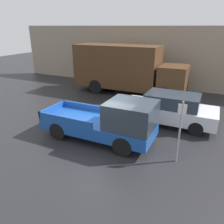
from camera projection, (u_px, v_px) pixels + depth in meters
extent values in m
plane|color=#232326|center=(101.00, 141.00, 10.07)|extent=(60.00, 60.00, 0.00)
cube|color=gray|center=(160.00, 58.00, 18.05)|extent=(28.00, 0.15, 4.96)
cube|color=#194799|center=(98.00, 126.00, 10.08)|extent=(5.22, 1.93, 0.56)
cube|color=#28333D|center=(131.00, 115.00, 9.13)|extent=(1.98, 1.81, 1.10)
cube|color=#194799|center=(86.00, 107.00, 11.16)|extent=(2.87, 0.10, 0.31)
cube|color=#194799|center=(64.00, 120.00, 9.62)|extent=(2.87, 0.10, 0.31)
cube|color=#194799|center=(53.00, 109.00, 10.94)|extent=(0.10, 1.93, 0.31)
cylinder|color=black|center=(137.00, 129.00, 10.23)|extent=(0.83, 0.26, 0.83)
cylinder|color=black|center=(123.00, 146.00, 8.81)|extent=(0.83, 0.26, 0.83)
cylinder|color=black|center=(79.00, 118.00, 11.52)|extent=(0.83, 0.26, 0.83)
cylinder|color=black|center=(58.00, 131.00, 10.10)|extent=(0.83, 0.26, 0.83)
cube|color=silver|center=(169.00, 112.00, 11.67)|extent=(4.86, 1.96, 0.72)
cube|color=#28333D|center=(173.00, 100.00, 11.36)|extent=(2.67, 1.72, 0.65)
cylinder|color=black|center=(199.00, 116.00, 11.93)|extent=(0.70, 0.22, 0.70)
cylinder|color=black|center=(196.00, 129.00, 10.45)|extent=(0.70, 0.22, 0.70)
cylinder|color=black|center=(146.00, 108.00, 13.13)|extent=(0.70, 0.22, 0.70)
cylinder|color=black|center=(136.00, 118.00, 11.65)|extent=(0.70, 0.22, 0.70)
cube|color=#472D19|center=(173.00, 79.00, 15.31)|extent=(1.86, 2.32, 1.88)
cube|color=#472D19|center=(117.00, 66.00, 16.80)|extent=(6.44, 2.44, 3.12)
cylinder|color=black|center=(170.00, 88.00, 16.69)|extent=(1.09, 0.30, 1.09)
cylinder|color=black|center=(164.00, 95.00, 14.87)|extent=(1.09, 0.30, 1.09)
cylinder|color=black|center=(108.00, 81.00, 18.80)|extent=(1.09, 0.30, 1.09)
cylinder|color=black|center=(96.00, 87.00, 16.97)|extent=(1.09, 0.30, 1.09)
cylinder|color=gray|center=(179.00, 133.00, 8.12)|extent=(0.07, 0.07, 2.47)
cube|color=silver|center=(182.00, 109.00, 7.76)|extent=(0.30, 0.02, 0.40)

